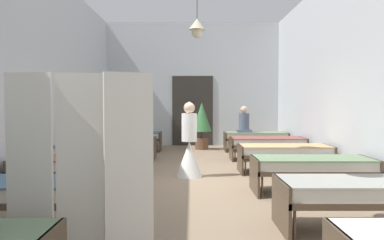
{
  "coord_description": "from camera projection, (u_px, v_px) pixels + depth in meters",
  "views": [
    {
      "loc": [
        -0.02,
        -7.12,
        1.44
      ],
      "look_at": [
        0.0,
        1.51,
        1.08
      ],
      "focal_mm": 36.19,
      "sensor_mm": 36.0,
      "label": 1
    }
  ],
  "objects": [
    {
      "name": "potted_plant",
      "position": [
        201.0,
        121.0,
        12.2
      ],
      "size": [
        0.61,
        0.61,
        1.49
      ],
      "color": "brown",
      "rests_on": "ground"
    },
    {
      "name": "room_shell",
      "position": [
        192.0,
        72.0,
        8.39
      ],
      "size": [
        6.34,
        12.74,
        4.24
      ],
      "color": "silver",
      "rests_on": "ground"
    },
    {
      "name": "bed_right_row_4",
      "position": [
        266.0,
        143.0,
        9.94
      ],
      "size": [
        1.9,
        0.84,
        0.57
      ],
      "color": "#473828",
      "rests_on": "ground"
    },
    {
      "name": "privacy_screen",
      "position": [
        79.0,
        173.0,
        3.27
      ],
      "size": [
        1.25,
        0.2,
        1.7
      ],
      "rotation": [
        0.0,
        0.0,
        0.13
      ],
      "color": "silver",
      "rests_on": "ground"
    },
    {
      "name": "patient_seated_secondary",
      "position": [
        243.0,
        123.0,
        11.79
      ],
      "size": [
        0.44,
        0.44,
        0.8
      ],
      "color": "#515B70",
      "rests_on": "bed_right_row_5"
    },
    {
      "name": "bed_right_row_2",
      "position": [
        311.0,
        166.0,
        6.23
      ],
      "size": [
        1.9,
        0.84,
        0.57
      ],
      "color": "#473828",
      "rests_on": "ground"
    },
    {
      "name": "bed_left_row_4",
      "position": [
        117.0,
        143.0,
        9.93
      ],
      "size": [
        1.9,
        0.84,
        0.57
      ],
      "color": "#473828",
      "rests_on": "ground"
    },
    {
      "name": "bed_right_row_3",
      "position": [
        284.0,
        152.0,
        8.09
      ],
      "size": [
        1.9,
        0.84,
        0.57
      ],
      "color": "#473828",
      "rests_on": "ground"
    },
    {
      "name": "bed_left_row_5",
      "position": [
        129.0,
        137.0,
        11.79
      ],
      "size": [
        1.9,
        0.84,
        0.57
      ],
      "color": "#473828",
      "rests_on": "ground"
    },
    {
      "name": "bed_left_row_1",
      "position": [
        23.0,
        192.0,
        4.37
      ],
      "size": [
        1.9,
        0.84,
        0.57
      ],
      "color": "#473828",
      "rests_on": "ground"
    },
    {
      "name": "bed_right_row_1",
      "position": [
        362.0,
        192.0,
        4.38
      ],
      "size": [
        1.9,
        0.84,
        0.57
      ],
      "color": "#473828",
      "rests_on": "ground"
    },
    {
      "name": "bed_left_row_2",
      "position": [
        73.0,
        166.0,
        6.22
      ],
      "size": [
        1.9,
        0.84,
        0.57
      ],
      "color": "#473828",
      "rests_on": "ground"
    },
    {
      "name": "bed_left_row_3",
      "position": [
        100.0,
        152.0,
        8.08
      ],
      "size": [
        1.9,
        0.84,
        0.57
      ],
      "color": "#473828",
      "rests_on": "ground"
    },
    {
      "name": "bed_right_row_5",
      "position": [
        255.0,
        137.0,
        11.79
      ],
      "size": [
        1.9,
        0.84,
        0.57
      ],
      "color": "#473828",
      "rests_on": "ground"
    },
    {
      "name": "ground_plane",
      "position": [
        192.0,
        184.0,
        7.17
      ],
      "size": [
        6.54,
        13.14,
        0.1
      ],
      "primitive_type": "cube",
      "color": "#8C755B"
    },
    {
      "name": "nurse_near_aisle",
      "position": [
        188.0,
        150.0,
        7.61
      ],
      "size": [
        0.52,
        0.52,
        1.49
      ],
      "rotation": [
        0.0,
        0.0,
        0.41
      ],
      "color": "white",
      "rests_on": "ground"
    }
  ]
}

